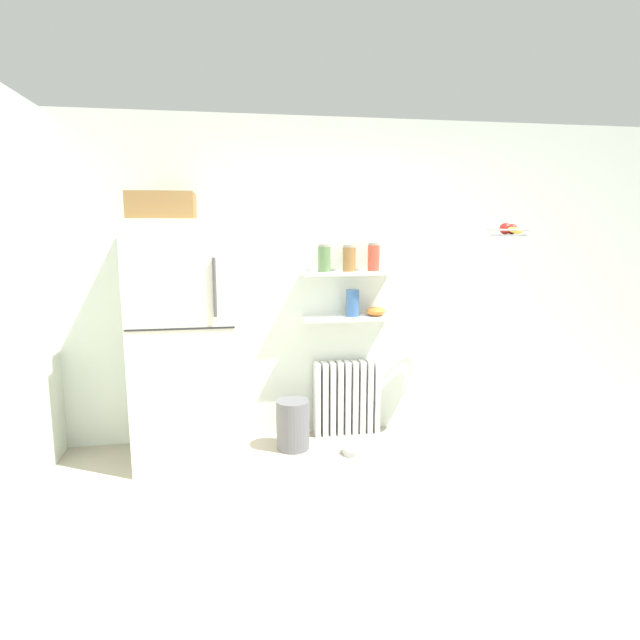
% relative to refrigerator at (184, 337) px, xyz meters
% --- Properties ---
extents(ground_plane, '(7.04, 7.04, 0.00)m').
position_rel_refrigerator_xyz_m(ground_plane, '(1.23, -1.17, -0.94)').
color(ground_plane, '#B2A893').
extents(back_wall, '(7.04, 0.10, 2.60)m').
position_rel_refrigerator_xyz_m(back_wall, '(1.23, 0.38, 0.36)').
color(back_wall, silver).
rests_on(back_wall, ground_plane).
extents(refrigerator, '(0.74, 0.70, 1.98)m').
position_rel_refrigerator_xyz_m(refrigerator, '(0.00, 0.00, 0.00)').
color(refrigerator, silver).
rests_on(refrigerator, ground_plane).
extents(radiator, '(0.56, 0.12, 0.63)m').
position_rel_refrigerator_xyz_m(radiator, '(1.30, 0.25, -0.63)').
color(radiator, white).
rests_on(radiator, ground_plane).
extents(wall_shelf_lower, '(0.75, 0.22, 0.02)m').
position_rel_refrigerator_xyz_m(wall_shelf_lower, '(1.30, 0.22, 0.07)').
color(wall_shelf_lower, white).
extents(wall_shelf_upper, '(0.75, 0.22, 0.02)m').
position_rel_refrigerator_xyz_m(wall_shelf_upper, '(1.30, 0.22, 0.44)').
color(wall_shelf_upper, white).
extents(storage_jar_0, '(0.10, 0.10, 0.22)m').
position_rel_refrigerator_xyz_m(storage_jar_0, '(1.10, 0.22, 0.56)').
color(storage_jar_0, '#5B7F4C').
rests_on(storage_jar_0, wall_shelf_upper).
extents(storage_jar_1, '(0.10, 0.10, 0.21)m').
position_rel_refrigerator_xyz_m(storage_jar_1, '(1.30, 0.22, 0.55)').
color(storage_jar_1, olive).
rests_on(storage_jar_1, wall_shelf_upper).
extents(storage_jar_2, '(0.10, 0.10, 0.23)m').
position_rel_refrigerator_xyz_m(storage_jar_2, '(1.50, 0.22, 0.56)').
color(storage_jar_2, '#C64C38').
rests_on(storage_jar_2, wall_shelf_upper).
extents(vase, '(0.11, 0.11, 0.22)m').
position_rel_refrigerator_xyz_m(vase, '(1.33, 0.22, 0.19)').
color(vase, '#38609E').
rests_on(vase, wall_shelf_lower).
extents(shelf_bowl, '(0.16, 0.16, 0.07)m').
position_rel_refrigerator_xyz_m(shelf_bowl, '(1.53, 0.22, 0.12)').
color(shelf_bowl, orange).
rests_on(shelf_bowl, wall_shelf_lower).
extents(trash_bin, '(0.26, 0.26, 0.40)m').
position_rel_refrigerator_xyz_m(trash_bin, '(0.81, 0.02, -0.74)').
color(trash_bin, slate).
rests_on(trash_bin, ground_plane).
extents(pet_food_bowl, '(0.19, 0.19, 0.05)m').
position_rel_refrigerator_xyz_m(pet_food_bowl, '(1.27, -0.17, -0.92)').
color(pet_food_bowl, '#B7B7BC').
rests_on(pet_food_bowl, ground_plane).
extents(hanging_fruit_basket, '(0.33, 0.33, 0.10)m').
position_rel_refrigerator_xyz_m(hanging_fruit_basket, '(2.45, -0.18, 0.78)').
color(hanging_fruit_basket, '#B2B2B7').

